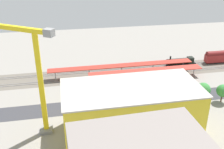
{
  "coord_description": "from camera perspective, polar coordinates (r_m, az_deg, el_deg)",
  "views": [
    {
      "loc": [
        23.21,
        88.2,
        51.7
      ],
      "look_at": [
        7.59,
        -0.09,
        8.98
      ],
      "focal_mm": 43.54,
      "sensor_mm": 36.0,
      "label": 1
    }
  ],
  "objects": [
    {
      "name": "ground_plane",
      "position": [
        104.84,
        4.11,
        -4.14
      ],
      "size": [
        187.66,
        187.66,
        0.0
      ],
      "primitive_type": "plane",
      "color": "gray",
      "rests_on": "ground"
    },
    {
      "name": "rail_bed",
      "position": [
        121.87,
        1.91,
        0.36
      ],
      "size": [
        117.47,
        16.42,
        0.01
      ],
      "primitive_type": "cube",
      "rotation": [
        0.0,
        0.0,
        0.01
      ],
      "color": "#665E54",
      "rests_on": "ground"
    },
    {
      "name": "street_asphalt",
      "position": [
        100.28,
        4.85,
        -5.66
      ],
      "size": [
        117.39,
        10.46,
        0.01
      ],
      "primitive_type": "cube",
      "rotation": [
        0.0,
        0.0,
        0.01
      ],
      "color": "#38383D",
      "rests_on": "ground"
    },
    {
      "name": "track_rails",
      "position": [
        121.79,
        1.91,
        0.43
      ],
      "size": [
        117.28,
        9.98,
        0.12
      ],
      "color": "#9E9EA8",
      "rests_on": "ground"
    },
    {
      "name": "platform_canopy_near",
      "position": [
        115.14,
        7.17,
        0.77
      ],
      "size": [
        48.66,
        5.4,
        4.17
      ],
      "color": "#B73328",
      "rests_on": "ground"
    },
    {
      "name": "platform_canopy_far",
      "position": [
        118.88,
        2.05,
        1.89
      ],
      "size": [
        63.99,
        5.04,
        4.36
      ],
      "color": "#A82D23",
      "rests_on": "ground"
    },
    {
      "name": "locomotive",
      "position": [
        133.17,
        14.39,
        2.62
      ],
      "size": [
        14.31,
        2.82,
        4.96
      ],
      "color": "black",
      "rests_on": "ground"
    },
    {
      "name": "passenger_coach",
      "position": [
        142.69,
        22.41,
        3.6
      ],
      "size": [
        18.79,
        3.39,
        6.03
      ],
      "color": "black",
      "rests_on": "ground"
    },
    {
      "name": "parked_car_0",
      "position": [
        112.23,
        18.07,
        -2.88
      ],
      "size": [
        4.69,
        1.84,
        1.76
      ],
      "color": "black",
      "rests_on": "ground"
    },
    {
      "name": "parked_car_1",
      "position": [
        108.9,
        14.88,
        -3.38
      ],
      "size": [
        4.83,
        1.85,
        1.64
      ],
      "color": "black",
      "rests_on": "ground"
    },
    {
      "name": "parked_car_2",
      "position": [
        106.06,
        11.17,
        -3.75
      ],
      "size": [
        4.09,
        1.94,
        1.75
      ],
      "color": "black",
      "rests_on": "ground"
    },
    {
      "name": "parked_car_3",
      "position": [
        103.78,
        6.85,
        -4.16
      ],
      "size": [
        4.22,
        1.86,
        1.59
      ],
      "color": "black",
      "rests_on": "ground"
    },
    {
      "name": "parked_car_4",
      "position": [
        101.97,
        2.48,
        -4.5
      ],
      "size": [
        4.3,
        2.03,
        1.76
      ],
      "color": "black",
      "rests_on": "ground"
    },
    {
      "name": "parked_car_5",
      "position": [
        100.93,
        -1.78,
        -4.88
      ],
      "size": [
        4.62,
        1.78,
        1.6
      ],
      "color": "black",
      "rests_on": "ground"
    },
    {
      "name": "construction_building",
      "position": [
        80.54,
        3.98,
        -7.74
      ],
      "size": [
        39.03,
        18.72,
        15.34
      ],
      "primitive_type": "cube",
      "rotation": [
        0.0,
        0.0,
        0.01
      ],
      "color": "yellow",
      "rests_on": "ground"
    },
    {
      "name": "construction_roof_slab",
      "position": [
        76.52,
        4.15,
        -2.8
      ],
      "size": [
        39.64,
        19.33,
        0.4
      ],
      "primitive_type": "cube",
      "rotation": [
        0.0,
        0.0,
        0.01
      ],
      "color": "#B7B2A8",
      "rests_on": "construction_building"
    },
    {
      "name": "tower_crane",
      "position": [
        79.05,
        -16.31,
        0.5
      ],
      "size": [
        23.75,
        15.99,
        32.85
      ],
      "color": "gray",
      "rests_on": "ground"
    },
    {
      "name": "box_truck_0",
      "position": [
        96.14,
        0.36,
        -5.93
      ],
      "size": [
        9.56,
        3.25,
        3.28
      ],
      "color": "black",
      "rests_on": "ground"
    },
    {
      "name": "box_truck_1",
      "position": [
        100.62,
        9.96,
        -4.7
      ],
      "size": [
        9.06,
        2.77,
        3.66
      ],
      "color": "black",
      "rests_on": "ground"
    },
    {
      "name": "box_truck_2",
      "position": [
        98.91,
        7.19,
        -5.19
      ],
      "size": [
        8.99,
        2.69,
        3.17
      ],
      "color": "black",
      "rests_on": "ground"
    },
    {
      "name": "street_tree_0",
      "position": [
        98.39,
        13.29,
        -3.68
      ],
      "size": [
        5.28,
        5.28,
        7.56
      ],
      "color": "brown",
      "rests_on": "ground"
    },
    {
      "name": "street_tree_1",
      "position": [
        105.35,
        22.27,
        -3.19
      ],
      "size": [
        4.6,
        4.6,
        6.87
      ],
      "color": "brown",
      "rests_on": "ground"
    },
    {
      "name": "street_tree_2",
      "position": [
        102.66,
        18.6,
        -3.1
      ],
      "size": [
        5.28,
        5.28,
        7.55
      ],
      "color": "brown",
      "rests_on": "ground"
    },
    {
      "name": "traffic_light",
      "position": [
        93.03,
        2.46,
        -5.14
      ],
      "size": [
        0.5,
        0.36,
        6.55
      ],
      "color": "#333333",
      "rests_on": "ground"
    }
  ]
}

